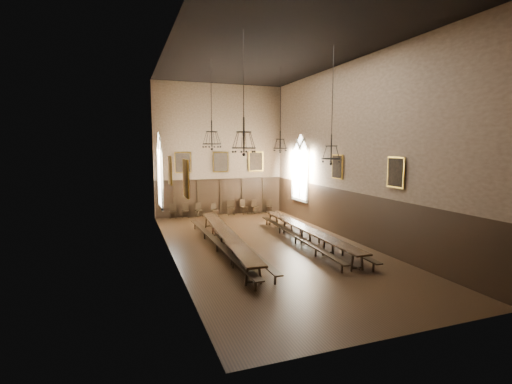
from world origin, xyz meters
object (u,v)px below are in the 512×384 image
bench_left_outer (217,245)px  chandelier_back_right (280,142)px  chair_5 (244,210)px  chandelier_back_left (212,139)px  bench_left_inner (238,243)px  chair_2 (199,213)px  chair_7 (269,209)px  chandelier_front_left (244,140)px  bench_right_outer (319,238)px  chair_6 (255,209)px  chandelier_front_right (331,151)px  chair_4 (231,210)px  chair_0 (173,214)px  chair_3 (214,212)px  table_right (306,235)px  chair_1 (185,213)px  table_left (226,241)px  bench_right_inner (296,238)px

bench_left_outer → chandelier_back_right: chandelier_back_right is taller
chair_5 → chandelier_back_left: size_ratio=0.24×
bench_left_inner → chandelier_back_right: bearing=40.3°
chair_2 → chair_7: bearing=-13.6°
chair_7 → chandelier_front_left: 13.49m
bench_right_outer → chair_6: size_ratio=9.81×
chandelier_back_right → chandelier_front_left: bearing=-124.9°
chandelier_front_right → chandelier_front_left: bearing=-171.1°
chair_7 → chandelier_front_right: chandelier_front_right is taller
chair_2 → chandelier_back_right: 8.18m
chandelier_back_left → chair_2: bearing=85.4°
chair_7 → bench_right_outer: bearing=-76.4°
bench_left_outer → chandelier_back_right: (4.37, 2.91, 4.69)m
chair_4 → chair_7: size_ratio=1.16×
chair_0 → chair_3: size_ratio=1.10×
bench_left_inner → chair_5: size_ratio=9.92×
bench_left_outer → chair_5: size_ratio=10.40×
table_right → chandelier_back_right: bearing=93.6°
chair_1 → bench_left_outer: bearing=-79.7°
chair_5 → chandelier_front_right: (0.51, -10.71, 4.27)m
chair_1 → table_right: bearing=-51.8°
bench_right_outer → table_left: bearing=173.7°
chair_6 → chair_0: bearing=162.3°
chair_4 → chandelier_back_left: chandelier_back_left is taller
table_right → chair_3: (-2.63, 8.48, -0.12)m
bench_right_inner → chair_6: chair_6 is taller
table_right → bench_left_inner: table_right is taller
chair_0 → chandelier_back_right: size_ratio=0.22×
bench_right_outer → chandelier_front_right: bearing=-106.8°
table_right → chair_6: bearing=87.6°
chandelier_front_left → bench_left_inner: bearing=77.8°
bench_left_inner → chair_5: bearing=70.4°
chair_7 → chair_5: bearing=-161.7°
chandelier_back_left → chandelier_back_right: (4.01, 0.65, -0.17)m
bench_left_inner → chair_6: (3.88, 8.47, 0.00)m
chandelier_back_left → bench_left_outer: bearing=-99.0°
table_right → chandelier_back_right: size_ratio=2.21×
chair_3 → chair_6: 3.00m
bench_right_inner → chair_2: (-3.13, 8.54, 0.01)m
chair_0 → chair_7: size_ratio=1.08×
bench_left_inner → chandelier_front_left: (-0.61, -2.84, 4.71)m
table_right → chandelier_back_left: bearing=152.2°
chandelier_front_right → chair_7: bearing=82.4°
table_left → chair_4: 8.70m
bench_right_inner → bench_right_outer: (1.15, -0.31, -0.00)m
bench_left_inner → chair_1: bearing=97.4°
chair_1 → table_left: bearing=-76.2°
chandelier_front_right → chair_0: bearing=117.1°
chair_0 → chandelier_front_left: chandelier_front_left is taller
chair_2 → chandelier_front_left: size_ratio=0.21×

